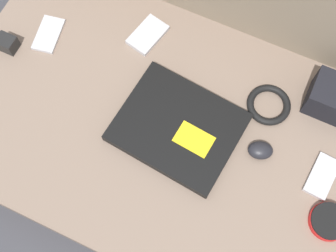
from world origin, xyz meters
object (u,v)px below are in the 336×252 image
at_px(camera_pouch, 333,98).
at_px(phone_black, 322,176).
at_px(computer_mouse, 260,150).
at_px(phone_small, 148,35).
at_px(phone_silver, 49,34).
at_px(charger_brick, 7,43).
at_px(speaker_puck, 329,221).
at_px(laptop, 178,127).

bearing_deg(camera_pouch, phone_black, -76.05).
relative_size(computer_mouse, phone_small, 0.62).
xyz_separation_m(phone_black, camera_pouch, (-0.05, 0.19, 0.04)).
height_order(phone_silver, charger_brick, charger_brick).
bearing_deg(speaker_puck, laptop, 171.27).
distance_m(speaker_puck, camera_pouch, 0.30).
distance_m(computer_mouse, phone_silver, 0.64).
xyz_separation_m(computer_mouse, phone_black, (0.16, 0.01, -0.01)).
distance_m(laptop, phone_small, 0.28).
distance_m(phone_silver, phone_black, 0.79).
relative_size(phone_black, charger_brick, 2.28).
bearing_deg(camera_pouch, phone_small, -178.60).
bearing_deg(laptop, charger_brick, -176.92).
xyz_separation_m(computer_mouse, camera_pouch, (0.11, 0.19, 0.03)).
bearing_deg(phone_small, camera_pouch, 13.91).
distance_m(phone_black, phone_small, 0.58).
relative_size(camera_pouch, charger_brick, 2.38).
xyz_separation_m(computer_mouse, phone_silver, (-0.63, 0.07, -0.01)).
bearing_deg(laptop, camera_pouch, 40.39).
relative_size(phone_silver, camera_pouch, 1.00).
xyz_separation_m(phone_silver, phone_black, (0.79, -0.06, 0.00)).
bearing_deg(computer_mouse, laptop, 166.47).
relative_size(computer_mouse, phone_silver, 0.64).
bearing_deg(phone_small, phone_black, -5.12).
relative_size(laptop, phone_black, 2.84).
xyz_separation_m(speaker_puck, charger_brick, (-0.91, 0.08, 0.01)).
height_order(computer_mouse, phone_small, computer_mouse).
relative_size(phone_small, charger_brick, 2.48).
height_order(phone_silver, camera_pouch, camera_pouch).
distance_m(computer_mouse, phone_small, 0.43).
xyz_separation_m(speaker_puck, phone_silver, (-0.84, 0.16, -0.01)).
bearing_deg(camera_pouch, phone_silver, -170.67).
bearing_deg(camera_pouch, laptop, -145.13).
height_order(phone_silver, phone_black, phone_black).
xyz_separation_m(phone_small, charger_brick, (-0.32, -0.19, 0.01)).
bearing_deg(laptop, phone_black, 10.91).
distance_m(phone_silver, charger_brick, 0.11).
bearing_deg(phone_silver, phone_black, -14.94).
distance_m(speaker_puck, phone_black, 0.11).
height_order(speaker_puck, phone_black, speaker_puck).
height_order(computer_mouse, camera_pouch, camera_pouch).
bearing_deg(phone_black, charger_brick, -174.64).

